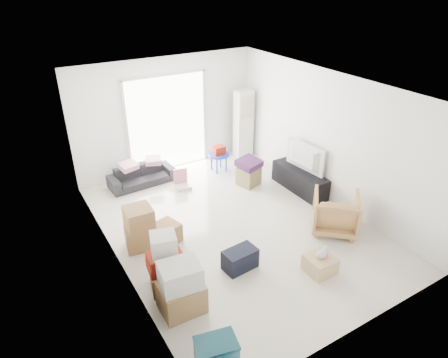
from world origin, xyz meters
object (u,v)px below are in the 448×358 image
Objects in this scene: tv_console at (300,180)px; television at (301,167)px; sofa at (141,172)px; ac_tower at (243,124)px; storage_bins at (216,358)px; kids_table at (219,153)px; armchair at (336,211)px; ottoman at (249,176)px; wood_crate at (320,264)px.

television is (0.00, 0.00, 0.31)m from tv_console.
sofa is at bearing 144.68° from tv_console.
storage_bins is at bearing -126.21° from ac_tower.
sofa is 1.89m from kids_table.
ac_tower is at bearing -53.57° from armchair.
armchair reaches higher than television.
television is 2.05m from kids_table.
tv_console is 1.36× the size of television.
ac_tower reaches higher than armchair.
storage_bins is 5.57m from kids_table.
tv_console is 1.74× the size of armchair.
tv_console is at bearing 175.20° from television.
kids_table reaches higher than ottoman.
ac_tower reaches higher than kids_table.
ottoman is (3.06, 3.82, -0.07)m from storage_bins.
ottoman is (2.08, -1.28, -0.08)m from sofa.
sofa is 4.58m from wood_crate.
kids_table is at bearing -11.97° from sofa.
armchair is at bearing -57.82° from sofa.
armchair reaches higher than tv_console.
wood_crate is at bearing -107.93° from ac_tower.
armchair is at bearing -96.17° from ac_tower.
ac_tower is 6.54m from storage_bins.
kids_table reaches higher than sofa.
kids_table is (-1.01, -0.47, -0.41)m from ac_tower.
tv_console is at bearing -58.76° from kids_table.
sofa is at bearing 148.39° from ottoman.
kids_table is (2.84, 4.79, 0.17)m from storage_bins.
wood_crate is at bearing -74.21° from sofa.
armchair is at bearing 158.65° from television.
sofa is at bearing -13.01° from armchair.
armchair is 1.46× the size of storage_bins.
television is 1.60m from armchair.
tv_console is 2.74m from wood_crate.
sofa is at bearing -177.01° from ac_tower.
wood_crate is (-0.67, -3.07, -0.07)m from ottoman.
ac_tower is 4.08× the size of ottoman.
wood_crate is (-1.46, -4.50, -0.73)m from ac_tower.
ottoman is 0.98× the size of wood_crate.
tv_console is 2.24× the size of kids_table.
tv_console is 0.97× the size of sofa.
sofa is (-2.92, 2.07, 0.05)m from tv_console.
wood_crate is at bearing -96.30° from kids_table.
television is 2.43× the size of wood_crate.
storage_bins reaches higher than ottoman.
tv_console is 2.06m from kids_table.
tv_console is 4.94m from storage_bins.
armchair is at bearing -79.54° from kids_table.
sofa is 2.61× the size of storage_bins.
television reaches higher than ottoman.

